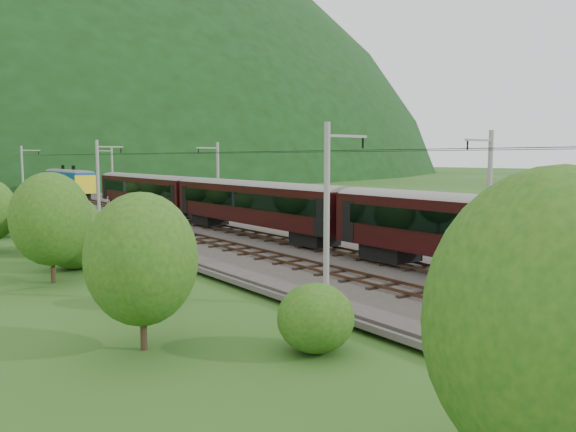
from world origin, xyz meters
TOP-DOWN VIEW (x-y plane):
  - ground at (0.00, 0.00)m, footprint 600.00×600.00m
  - railbed at (0.00, 10.00)m, footprint 14.00×220.00m
  - track_left at (-2.40, 10.00)m, footprint 2.40×220.00m
  - track_right at (2.40, 10.00)m, footprint 2.40×220.00m
  - catenary_left at (-6.12, 32.00)m, footprint 2.54×192.28m
  - catenary_right at (6.12, 32.00)m, footprint 2.54×192.28m
  - overhead_wires at (0.00, 10.00)m, footprint 4.83×198.00m
  - train at (2.40, -4.01)m, footprint 3.00×165.34m
  - hazard_post_near at (-0.25, 61.43)m, footprint 0.16×0.16m
  - hazard_post_far at (0.73, 50.10)m, footprint 0.17×0.17m
  - signal at (-3.76, 68.89)m, footprint 0.24×0.24m
  - vegetation_left at (-13.98, 22.96)m, footprint 11.33×149.03m
  - vegetation_right at (11.98, 1.08)m, footprint 5.19×87.25m

SIDE VIEW (x-z plane):
  - ground at x=0.00m, z-range 0.00..0.00m
  - railbed at x=0.00m, z-range 0.00..0.30m
  - track_left at x=-2.40m, z-range 0.24..0.51m
  - track_right at x=2.40m, z-range 0.24..0.51m
  - vegetation_right at x=11.98m, z-range -0.10..2.10m
  - hazard_post_near at x=-0.25m, z-range 0.30..1.84m
  - hazard_post_far at x=0.73m, z-range 0.30..1.92m
  - signal at x=-3.76m, z-range 0.49..2.69m
  - vegetation_left at x=-13.98m, z-range -0.86..6.22m
  - train at x=2.40m, z-range 0.94..6.15m
  - catenary_left at x=-6.12m, z-range 0.50..8.50m
  - catenary_right at x=6.12m, z-range 0.50..8.50m
  - overhead_wires at x=0.00m, z-range 7.08..7.12m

